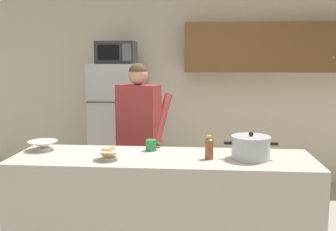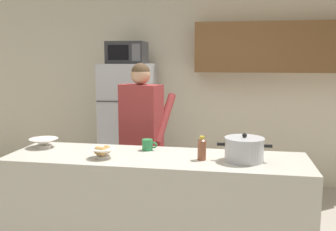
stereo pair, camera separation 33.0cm
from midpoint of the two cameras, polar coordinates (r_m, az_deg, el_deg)
The scene contains 10 objects.
back_wall_unit at distance 5.20m, azimuth 7.79°, elevation 5.28°, with size 6.00×0.48×2.60m.
kitchen_island at distance 3.22m, azimuth 1.24°, elevation -14.10°, with size 2.42×0.68×0.92m, color beige.
refrigerator at distance 5.02m, azimuth -4.06°, elevation -1.59°, with size 0.64×0.68×1.63m.
microwave at distance 4.92m, azimuth -4.25°, elevation 9.39°, with size 0.48×0.37×0.28m.
person_near_pot at distance 3.84m, azimuth -1.53°, elevation -1.41°, with size 0.59×0.53×1.66m.
cooking_pot at distance 3.00m, azimuth 14.49°, elevation -4.97°, with size 0.41×0.30×0.22m.
coffee_mug at distance 3.25m, azimuth -0.16°, elevation -4.45°, with size 0.13×0.09×0.10m.
bread_bowl at distance 3.02m, azimuth -6.71°, elevation -5.47°, with size 0.20×0.20×0.10m.
empty_bowl at distance 3.48m, azimuth -15.60°, elevation -3.92°, with size 0.25×0.25×0.08m.
bottle_near_edge at distance 2.97m, azimuth 8.30°, elevation -4.94°, with size 0.07×0.07×0.19m.
Camera 2 is at (0.62, -2.91, 1.70)m, focal length 40.62 mm.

